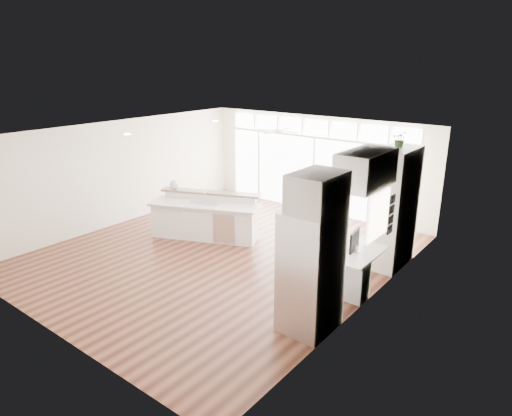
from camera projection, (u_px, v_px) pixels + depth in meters
The scene contains 24 objects.
floor at pixel (222, 253), 10.29m from camera, with size 7.00×8.00×0.02m, color #451F15.
ceiling at pixel (219, 133), 9.45m from camera, with size 7.00×8.00×0.02m, color white.
wall_back at pixel (316, 164), 12.87m from camera, with size 7.00×0.04×2.70m, color white.
wall_front at pixel (42, 255), 6.87m from camera, with size 7.00×0.04×2.70m, color white.
wall_left at pixel (121, 172), 11.91m from camera, with size 0.04×8.00×2.70m, color white.
wall_right at pixel (372, 231), 7.83m from camera, with size 0.04×8.00×2.70m, color white.
glass_wall at pixel (314, 175), 12.92m from camera, with size 5.80×0.06×2.08m, color white.
transom_row at pixel (316, 128), 12.50m from camera, with size 5.90×0.06×0.40m, color white.
desk_window at pixel (378, 215), 8.01m from camera, with size 0.04×0.85×0.85m, color white.
ceiling_fan at pixel (277, 127), 11.91m from camera, with size 1.16×1.16×0.32m, color white.
recessed_lights at pixel (225, 133), 9.60m from camera, with size 3.40×3.00×0.02m, color white.
oven_cabinet at pixel (394, 208), 9.40m from camera, with size 0.64×1.20×2.50m, color white.
desk_nook at pixel (356, 271), 8.57m from camera, with size 0.72×1.30×0.76m, color white.
upper_cabinets at pixel (366, 169), 7.93m from camera, with size 0.64×1.30×0.64m, color white.
refrigerator at pixel (311, 271), 7.15m from camera, with size 0.76×0.90×2.00m, color silver.
fridge_cabinet at pixel (317, 192), 6.71m from camera, with size 0.64×0.90×0.60m, color white.
framed_photos at pixel (391, 215), 8.52m from camera, with size 0.06×0.22×0.80m, color black.
kitchen_island at pixel (205, 217), 11.04m from camera, with size 2.65×1.00×1.05m, color white.
rug at pixel (333, 272), 9.36m from camera, with size 0.95×0.69×0.01m, color #3E2713.
office_chair at pixel (322, 274), 8.19m from camera, with size 0.51×0.47×0.98m, color black.
fishbowl at pixel (174, 185), 11.44m from camera, with size 0.24×0.24×0.24m, color silver.
monitor at pixel (354, 241), 8.43m from camera, with size 0.09×0.51×0.43m, color black.
keyboard at pixel (346, 248), 8.59m from camera, with size 0.13×0.35×0.02m, color silver.
potted_plant at pixel (400, 141), 8.97m from camera, with size 0.30×0.33×0.26m, color #36632A.
Camera 1 is at (6.41, -7.00, 4.16)m, focal length 32.00 mm.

